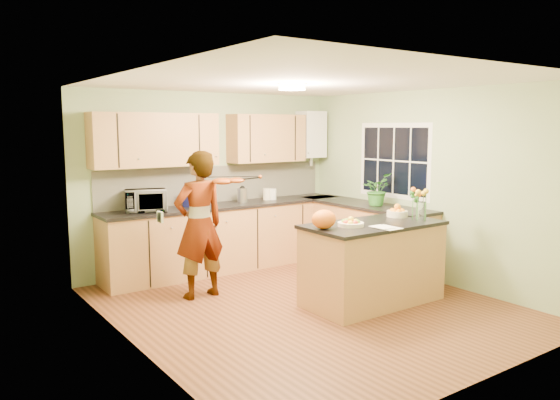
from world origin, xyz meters
TOP-DOWN VIEW (x-y plane):
  - floor at (0.00, 0.00)m, footprint 4.50×4.50m
  - ceiling at (0.00, 0.00)m, footprint 4.00×4.50m
  - wall_back at (0.00, 2.25)m, footprint 4.00×0.02m
  - wall_front at (0.00, -2.25)m, footprint 4.00×0.02m
  - wall_left at (-2.00, 0.00)m, footprint 0.02×4.50m
  - wall_right at (2.00, 0.00)m, footprint 0.02×4.50m
  - back_counter at (0.10, 1.95)m, footprint 3.64×0.62m
  - right_counter at (1.70, 0.85)m, footprint 0.62×2.24m
  - splashback at (0.10, 2.23)m, footprint 3.60×0.02m
  - upper_cabinets at (-0.18, 2.08)m, footprint 3.20×0.34m
  - boiler at (1.70, 2.09)m, footprint 0.40×0.30m
  - window_right at (1.99, 0.60)m, footprint 0.01×1.30m
  - light_switch at (-1.99, -0.60)m, footprint 0.02×0.09m
  - ceiling_lamp at (0.00, 0.30)m, footprint 0.30×0.30m
  - peninsula_island at (0.70, -0.32)m, footprint 1.63×0.83m
  - fruit_dish at (0.35, -0.32)m, footprint 0.29×0.29m
  - orange_bowl at (1.25, -0.17)m, footprint 0.25×0.25m
  - flower_vase at (1.30, -0.50)m, footprint 0.25×0.25m
  - orange_bag at (0.01, -0.27)m, footprint 0.34×0.31m
  - papers at (0.60, -0.62)m, footprint 0.21×0.29m
  - violinist at (-0.83, 1.01)m, footprint 0.66×0.45m
  - violin at (-0.63, 0.79)m, footprint 0.63×0.55m
  - microwave at (-1.11, 1.94)m, footprint 0.59×0.49m
  - blue_box at (-0.38, 1.98)m, footprint 0.33×0.27m
  - kettle at (0.35, 1.96)m, footprint 0.15×0.15m
  - jar_cream at (0.79, 1.99)m, footprint 0.12×0.12m
  - jar_white at (0.87, 1.96)m, footprint 0.12×0.12m
  - potted_plant at (1.70, 0.64)m, footprint 0.50×0.47m

SIDE VIEW (x-z plane):
  - floor at x=0.00m, z-range 0.00..0.00m
  - peninsula_island at x=0.70m, z-range 0.00..0.93m
  - back_counter at x=0.10m, z-range 0.00..0.94m
  - right_counter at x=1.70m, z-range 0.00..0.94m
  - violinist at x=-0.83m, z-range 0.00..1.75m
  - papers at x=0.60m, z-range 0.93..0.95m
  - fruit_dish at x=0.35m, z-range 0.92..1.02m
  - orange_bowl at x=1.25m, z-range 0.92..1.07m
  - jar_white at x=0.87m, z-range 0.94..1.10m
  - jar_cream at x=0.79m, z-range 0.94..1.11m
  - orange_bag at x=0.01m, z-range 0.93..1.14m
  - kettle at x=0.35m, z-range 0.91..1.19m
  - blue_box at x=-0.38m, z-range 0.94..1.17m
  - microwave at x=-1.11m, z-range 0.94..1.22m
  - potted_plant at x=1.70m, z-range 0.94..1.39m
  - splashback at x=0.10m, z-range 0.94..1.46m
  - flower_vase at x=1.30m, z-range 1.01..1.48m
  - wall_back at x=0.00m, z-range 0.00..2.50m
  - wall_front at x=0.00m, z-range 0.00..2.50m
  - wall_left at x=-2.00m, z-range 0.00..2.50m
  - wall_right at x=2.00m, z-range 0.00..2.50m
  - light_switch at x=-1.99m, z-range 1.26..1.34m
  - violin at x=-0.63m, z-range 1.32..1.48m
  - window_right at x=1.99m, z-range 1.02..2.08m
  - upper_cabinets at x=-0.18m, z-range 1.50..2.20m
  - boiler at x=1.70m, z-range 1.47..2.33m
  - ceiling_lamp at x=0.00m, z-range 2.43..2.50m
  - ceiling at x=0.00m, z-range 2.49..2.51m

